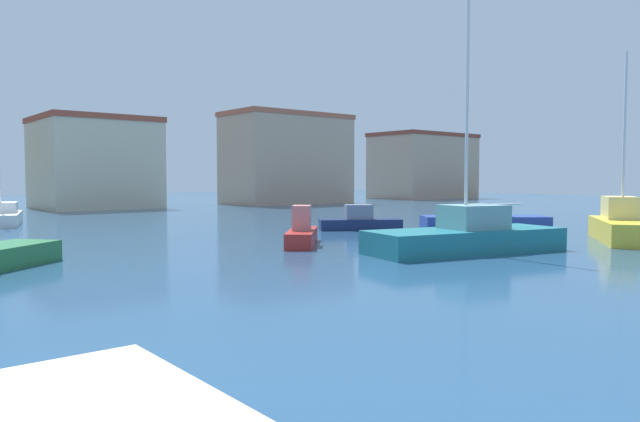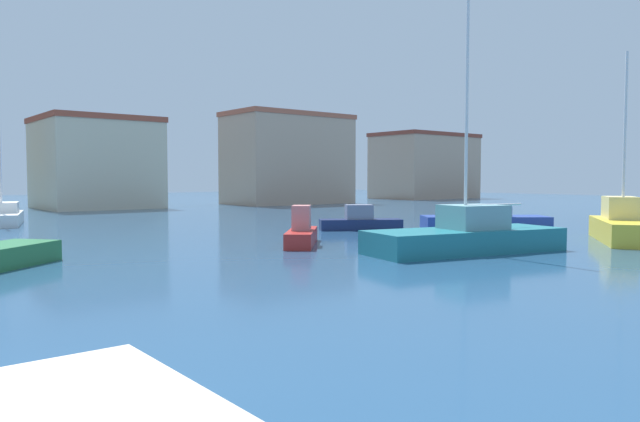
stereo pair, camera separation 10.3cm
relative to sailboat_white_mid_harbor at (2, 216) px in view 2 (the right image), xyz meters
name	(u,v)px [view 2 (the right image)]	position (x,y,z in m)	size (l,w,h in m)	color
water	(218,233)	(7.46, -12.98, -0.56)	(160.00, 160.00, 0.00)	navy
sailboat_white_mid_harbor	(2,216)	(0.00, 0.00, 0.00)	(3.65, 6.41, 9.25)	white
sailboat_yellow_far_left	(622,226)	(19.50, -27.82, 0.15)	(6.19, 5.07, 8.36)	gold
sailboat_teal_center_channel	(466,236)	(10.92, -25.88, 0.06)	(8.23, 4.34, 9.70)	#1E707A
motorboat_navy_far_right	(360,221)	(14.44, -16.16, -0.09)	(4.43, 3.50, 1.37)	#19234C
motorboat_blue_distant_north	(486,220)	(20.84, -19.69, -0.12)	(6.89, 6.05, 1.24)	#233D93
motorboat_red_inner_mooring	(302,233)	(7.50, -20.02, -0.05)	(3.58, 3.80, 1.68)	#B22823
yacht_club	(96,163)	(11.19, 16.48, 3.64)	(9.91, 9.96, 8.38)	beige
harbor_office	(288,159)	(30.65, 12.84, 4.34)	(13.39, 7.50, 9.77)	tan
warehouse_block	(425,166)	(55.17, 14.73, 3.87)	(13.93, 8.62, 8.83)	tan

